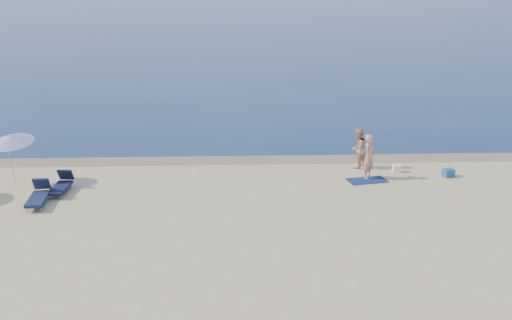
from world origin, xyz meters
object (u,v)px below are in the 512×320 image
at_px(umbrella_near, 12,139).
at_px(person_right, 358,148).
at_px(blue_cooler, 448,173).
at_px(person_left, 369,157).

bearing_deg(umbrella_near, person_right, 24.55).
bearing_deg(blue_cooler, umbrella_near, 158.06).
xyz_separation_m(blue_cooler, umbrella_near, (-17.87, -0.26, 1.74)).
xyz_separation_m(person_right, blue_cooler, (3.59, -1.41, -0.71)).
xyz_separation_m(person_right, umbrella_near, (-14.27, -1.67, 1.02)).
relative_size(person_left, umbrella_near, 0.84).
distance_m(blue_cooler, umbrella_near, 17.95).
height_order(person_left, umbrella_near, umbrella_near).
height_order(person_right, umbrella_near, umbrella_near).
bearing_deg(person_right, umbrella_near, -40.24).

